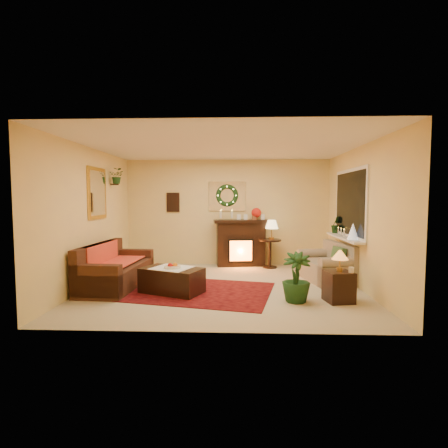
{
  "coord_description": "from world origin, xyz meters",
  "views": [
    {
      "loc": [
        0.28,
        -6.43,
        1.65
      ],
      "look_at": [
        0.0,
        0.35,
        1.15
      ],
      "focal_mm": 28.0,
      "sensor_mm": 36.0,
      "label": 1
    }
  ],
  "objects_px": {
    "sofa": "(117,264)",
    "coffee_table": "(172,281)",
    "end_table_square": "(339,285)",
    "fireplace": "(241,243)",
    "loveseat": "(326,260)",
    "side_table_round": "(270,254)"
  },
  "relations": [
    {
      "from": "loveseat",
      "to": "end_table_square",
      "type": "height_order",
      "value": "loveseat"
    },
    {
      "from": "sofa",
      "to": "end_table_square",
      "type": "xyz_separation_m",
      "value": [
        3.86,
        -0.8,
        -0.16
      ]
    },
    {
      "from": "end_table_square",
      "to": "coffee_table",
      "type": "distance_m",
      "value": 2.79
    },
    {
      "from": "sofa",
      "to": "coffee_table",
      "type": "bearing_deg",
      "value": -16.16
    },
    {
      "from": "fireplace",
      "to": "loveseat",
      "type": "xyz_separation_m",
      "value": [
        1.7,
        -1.47,
        -0.13
      ]
    },
    {
      "from": "sofa",
      "to": "side_table_round",
      "type": "height_order",
      "value": "sofa"
    },
    {
      "from": "side_table_round",
      "to": "end_table_square",
      "type": "xyz_separation_m",
      "value": [
        0.85,
        -2.71,
        -0.05
      ]
    },
    {
      "from": "sofa",
      "to": "loveseat",
      "type": "bearing_deg",
      "value": 12.64
    },
    {
      "from": "fireplace",
      "to": "coffee_table",
      "type": "relative_size",
      "value": 1.11
    },
    {
      "from": "end_table_square",
      "to": "fireplace",
      "type": "bearing_deg",
      "value": 117.75
    },
    {
      "from": "end_table_square",
      "to": "side_table_round",
      "type": "bearing_deg",
      "value": 107.39
    },
    {
      "from": "side_table_round",
      "to": "coffee_table",
      "type": "bearing_deg",
      "value": -129.63
    },
    {
      "from": "fireplace",
      "to": "loveseat",
      "type": "bearing_deg",
      "value": -48.66
    },
    {
      "from": "fireplace",
      "to": "end_table_square",
      "type": "bearing_deg",
      "value": -70.08
    },
    {
      "from": "loveseat",
      "to": "fireplace",
      "type": "bearing_deg",
      "value": 127.55
    },
    {
      "from": "side_table_round",
      "to": "end_table_square",
      "type": "bearing_deg",
      "value": -72.61
    },
    {
      "from": "sofa",
      "to": "side_table_round",
      "type": "relative_size",
      "value": 2.77
    },
    {
      "from": "side_table_round",
      "to": "end_table_square",
      "type": "relative_size",
      "value": 1.39
    },
    {
      "from": "sofa",
      "to": "coffee_table",
      "type": "distance_m",
      "value": 1.19
    },
    {
      "from": "sofa",
      "to": "coffee_table",
      "type": "relative_size",
      "value": 1.81
    },
    {
      "from": "sofa",
      "to": "end_table_square",
      "type": "height_order",
      "value": "sofa"
    },
    {
      "from": "sofa",
      "to": "side_table_round",
      "type": "distance_m",
      "value": 3.57
    }
  ]
}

